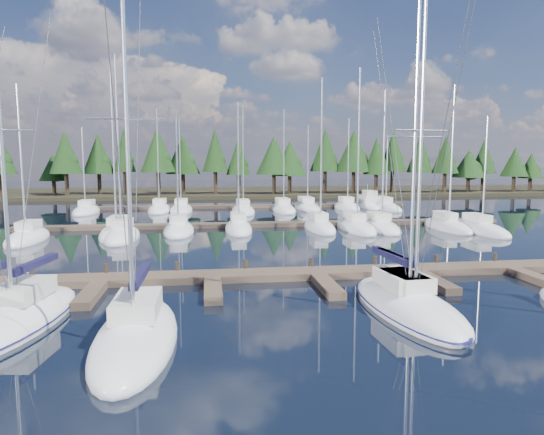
{
  "coord_description": "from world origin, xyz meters",
  "views": [
    {
      "loc": [
        -6.3,
        -9.2,
        6.79
      ],
      "look_at": [
        -2.0,
        22.0,
        3.05
      ],
      "focal_mm": 32.0,
      "sensor_mm": 36.0,
      "label": 1
    }
  ],
  "objects": [
    {
      "name": "ground",
      "position": [
        0.0,
        30.0,
        0.0
      ],
      "size": [
        260.0,
        260.0,
        0.0
      ],
      "primitive_type": "plane",
      "color": "black",
      "rests_on": "ground"
    },
    {
      "name": "back_docks",
      "position": [
        0.0,
        49.58,
        0.2
      ],
      "size": [
        50.0,
        21.8,
        0.4
      ],
      "color": "brown",
      "rests_on": "ground"
    },
    {
      "name": "back_sailboat_rows",
      "position": [
        0.27,
        45.2,
        0.26
      ],
      "size": [
        43.63,
        33.82,
        16.55
      ],
      "color": "white",
      "rests_on": "ground"
    },
    {
      "name": "front_sailboat_1",
      "position": [
        -14.01,
        11.46,
        0.28
      ],
      "size": [
        4.36,
        9.7,
        14.43
      ],
      "color": "white",
      "rests_on": "ground"
    },
    {
      "name": "main_dock",
      "position": [
        0.0,
        17.36,
        0.2
      ],
      "size": [
        44.0,
        6.13,
        0.9
      ],
      "color": "brown",
      "rests_on": "ground"
    },
    {
      "name": "motor_yacht_right",
      "position": [
        16.94,
        57.54,
        0.46
      ],
      "size": [
        3.31,
        8.35,
        4.07
      ],
      "color": "white",
      "rests_on": "ground"
    },
    {
      "name": "front_sailboat_2",
      "position": [
        -8.93,
        8.66,
        0.29
      ],
      "size": [
        3.04,
        8.92,
        14.9
      ],
      "color": "white",
      "rests_on": "ground"
    },
    {
      "name": "tree_line",
      "position": [
        -0.39,
        80.14,
        7.4
      ],
      "size": [
        186.07,
        11.33,
        12.93
      ],
      "color": "black",
      "rests_on": "far_shore"
    },
    {
      "name": "front_sailboat_4",
      "position": [
        2.53,
        11.05,
        0.28
      ],
      "size": [
        3.42,
        9.69,
        14.13
      ],
      "color": "white",
      "rests_on": "ground"
    },
    {
      "name": "front_sailboat_3",
      "position": [
        2.73,
        10.9,
        0.3
      ],
      "size": [
        3.71,
        8.47,
        14.62
      ],
      "color": "white",
      "rests_on": "ground"
    },
    {
      "name": "far_shore",
      "position": [
        0.0,
        90.0,
        0.3
      ],
      "size": [
        220.0,
        30.0,
        0.6
      ],
      "primitive_type": "cube",
      "color": "black",
      "rests_on": "ground"
    }
  ]
}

